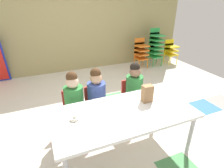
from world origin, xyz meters
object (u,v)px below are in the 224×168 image
at_px(kid_chair_yellow_stack, 171,50).
at_px(paper_plate_near_edge, 74,120).
at_px(kid_chair_orange_stack, 141,51).
at_px(paper_bag_brown, 147,94).
at_px(seated_child_near_camera, 74,97).
at_px(seated_child_middle_seat, 96,93).
at_px(paper_plate_center_table, 133,113).
at_px(craft_table, 124,115).
at_px(kid_chair_green_stack, 156,45).
at_px(seated_child_far_right, 134,85).
at_px(donut_powdered_on_plate, 74,119).

distance_m(kid_chair_yellow_stack, paper_plate_near_edge, 4.30).
distance_m(kid_chair_orange_stack, paper_bag_brown, 2.96).
height_order(seated_child_near_camera, kid_chair_orange_stack, seated_child_near_camera).
distance_m(seated_child_middle_seat, paper_bag_brown, 0.74).
distance_m(seated_child_near_camera, paper_plate_center_table, 0.88).
xyz_separation_m(craft_table, paper_plate_near_edge, (-0.56, 0.06, 0.05)).
bearing_deg(paper_bag_brown, paper_plate_center_table, -149.45).
xyz_separation_m(kid_chair_yellow_stack, paper_plate_near_edge, (-3.42, -2.60, 0.20)).
bearing_deg(craft_table, kid_chair_green_stack, 49.04).
distance_m(seated_child_middle_seat, paper_plate_near_edge, 0.72).
bearing_deg(paper_bag_brown, seated_child_far_right, 77.42).
distance_m(seated_child_far_right, donut_powdered_on_plate, 1.20).
bearing_deg(kid_chair_green_stack, paper_plate_center_table, -129.22).
bearing_deg(paper_plate_near_edge, kid_chair_orange_stack, 47.42).
bearing_deg(seated_child_near_camera, paper_plate_near_edge, -100.65).
height_order(craft_table, donut_powdered_on_plate, donut_powdered_on_plate).
height_order(seated_child_far_right, paper_bag_brown, seated_child_far_right).
bearing_deg(donut_powdered_on_plate, seated_child_far_right, 28.94).
height_order(kid_chair_green_stack, paper_bag_brown, kid_chair_green_stack).
bearing_deg(seated_child_far_right, paper_plate_center_table, -120.14).
relative_size(seated_child_near_camera, kid_chair_orange_stack, 1.15).
distance_m(kid_chair_green_stack, paper_plate_center_table, 3.52).
distance_m(paper_plate_center_table, donut_powdered_on_plate, 0.65).
height_order(seated_child_middle_seat, kid_chair_orange_stack, seated_child_middle_seat).
xyz_separation_m(craft_table, paper_plate_center_table, (0.08, -0.07, 0.05)).
height_order(seated_child_middle_seat, paper_bag_brown, seated_child_middle_seat).
relative_size(seated_child_near_camera, donut_powdered_on_plate, 9.02).
bearing_deg(paper_plate_near_edge, kid_chair_green_stack, 42.25).
relative_size(kid_chair_green_stack, paper_plate_near_edge, 5.78).
relative_size(seated_child_near_camera, paper_plate_center_table, 5.10).
relative_size(seated_child_far_right, kid_chair_orange_stack, 1.15).
distance_m(seated_child_far_right, kid_chair_yellow_stack, 3.12).
height_order(seated_child_middle_seat, kid_chair_green_stack, kid_chair_green_stack).
bearing_deg(paper_plate_center_table, kid_chair_yellow_stack, 44.41).
distance_m(craft_table, seated_child_middle_seat, 0.65).
bearing_deg(kid_chair_yellow_stack, kid_chair_orange_stack, 179.97).
relative_size(kid_chair_orange_stack, paper_bag_brown, 3.64).
xyz_separation_m(craft_table, kid_chair_yellow_stack, (2.86, 2.65, -0.15)).
distance_m(paper_bag_brown, donut_powdered_on_plate, 0.93).
bearing_deg(seated_child_near_camera, kid_chair_orange_stack, 41.55).
relative_size(seated_child_far_right, kid_chair_green_stack, 0.88).
relative_size(paper_bag_brown, donut_powdered_on_plate, 2.16).
bearing_deg(seated_child_near_camera, kid_chair_yellow_stack, 31.39).
relative_size(craft_table, seated_child_near_camera, 1.78).
height_order(seated_child_far_right, kid_chair_orange_stack, seated_child_far_right).
xyz_separation_m(kid_chair_yellow_stack, donut_powdered_on_plate, (-3.42, -2.60, 0.22)).
xyz_separation_m(seated_child_middle_seat, kid_chair_green_stack, (2.43, 2.02, 0.02)).
height_order(kid_chair_orange_stack, kid_chair_green_stack, kid_chair_green_stack).
bearing_deg(paper_bag_brown, paper_plate_near_edge, -177.36).
relative_size(kid_chair_green_stack, paper_bag_brown, 4.73).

